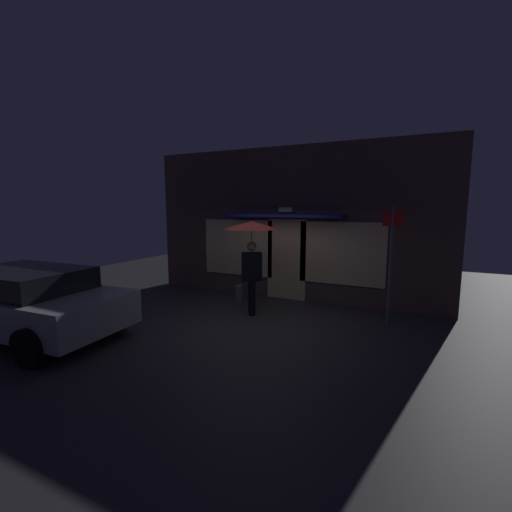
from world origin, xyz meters
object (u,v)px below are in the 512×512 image
Objects in this scene: parked_car at (25,301)px; sidewalk_bollard at (239,294)px; person_with_umbrella at (252,240)px; street_sign_post at (391,259)px.

parked_car is 4.74m from sidewalk_bollard.
person_with_umbrella reaches higher than parked_car.
person_with_umbrella is 3.05m from street_sign_post.
parked_car is 9.16× the size of sidewalk_bollard.
parked_car is (-3.39, -3.16, -1.07)m from person_with_umbrella.
street_sign_post reaches higher than person_with_umbrella.
street_sign_post is 5.46× the size of sidewalk_bollard.
person_with_umbrella is 4.76m from parked_car.
parked_car is 1.68× the size of street_sign_post.
person_with_umbrella is 0.87× the size of street_sign_post.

